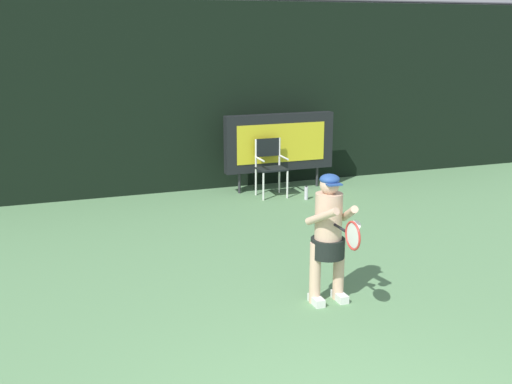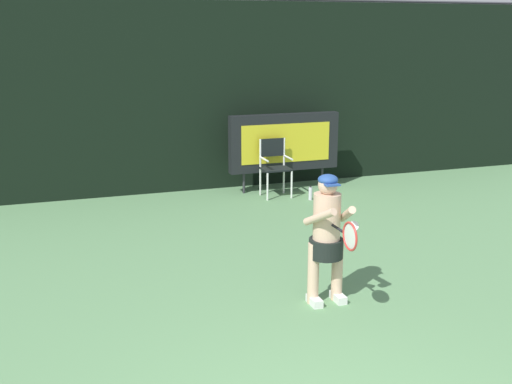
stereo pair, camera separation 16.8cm
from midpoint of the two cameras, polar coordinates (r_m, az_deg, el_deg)
backdrop_screen at (r=11.97m, az=-9.56°, el=8.35°), size 18.00×0.12×3.66m
scoreboard at (r=12.18m, az=2.98°, el=4.53°), size 2.20×0.21×1.50m
umpire_chair at (r=11.78m, az=2.12°, el=2.57°), size 0.52×0.44×1.08m
water_bottle at (r=11.65m, az=5.39°, el=-0.12°), size 0.07×0.07×0.27m
tennis_player at (r=7.11m, az=7.14°, el=-3.75°), size 0.54×0.62×1.51m
tennis_racket at (r=6.62m, az=9.17°, el=-3.95°), size 0.03×0.60×0.31m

